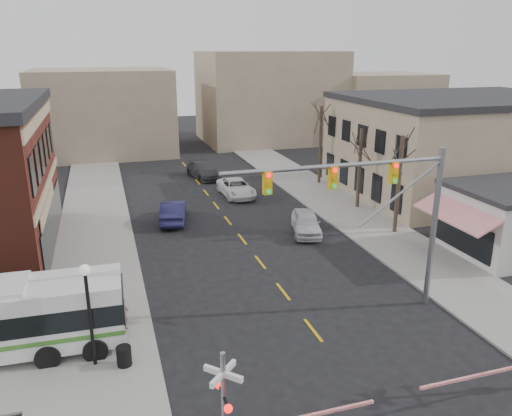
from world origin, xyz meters
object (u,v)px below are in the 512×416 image
Objects in this scene: car_d at (203,171)px; pedestrian_near at (124,314)px; traffic_signal_mast at (383,199)px; car_b at (173,211)px; trash_bin at (124,356)px; rr_crossing_west at (238,408)px; car_a at (306,222)px; street_lamp at (87,294)px; pedestrian_far at (69,301)px; car_c at (236,188)px.

pedestrian_near is (-9.10, -27.03, 0.20)m from car_d.
traffic_signal_mast reaches higher than car_b.
rr_crossing_west is at bearing -62.46° from trash_bin.
car_a is 2.78× the size of pedestrian_near.
pedestrian_near is at bearing 171.84° from traffic_signal_mast.
street_lamp is 5.37× the size of trash_bin.
street_lamp is 2.76× the size of pedestrian_far.
pedestrian_far is at bearing 115.56° from trash_bin.
rr_crossing_west reaches higher than trash_bin.
pedestrian_near is 1.04× the size of pedestrian_far.
street_lamp is 18.53m from car_a.
street_lamp is at bearing -177.51° from traffic_signal_mast.
car_b is 0.92× the size of car_c.
car_b is 0.94× the size of car_d.
traffic_signal_mast is 22.18m from car_c.
car_a is 0.89× the size of car_d.
rr_crossing_west is 29.58m from car_c.
car_b is at bearing 0.82° from pedestrian_near.
rr_crossing_west is 23.42m from car_b.
street_lamp is 18.01m from car_b.
street_lamp is (-13.11, -0.57, -2.52)m from traffic_signal_mast.
car_a is 0.95× the size of car_b.
pedestrian_near reaches higher than pedestrian_far.
car_b is (-7.48, 16.36, -4.97)m from traffic_signal_mast.
traffic_signal_mast is at bearing -88.51° from car_c.
rr_crossing_west is at bearing -56.37° from street_lamp.
traffic_signal_mast is at bearing 4.72° from trash_bin.
pedestrian_far reaches higher than car_d.
traffic_signal_mast is at bearing -80.94° from pedestrian_near.
car_c is 3.20× the size of pedestrian_near.
car_c is at bearing 93.22° from traffic_signal_mast.
trash_bin is 31.13m from car_d.
pedestrian_far is at bearing 165.25° from traffic_signal_mast.
rr_crossing_west is (-8.84, -6.99, -3.81)m from traffic_signal_mast.
trash_bin is 0.18× the size of car_a.
car_c is (6.27, 5.20, -0.07)m from car_b.
car_d is (-2.70, 28.72, -5.02)m from traffic_signal_mast.
rr_crossing_west is at bearing -106.68° from car_c.
car_d is at bearing 118.31° from car_a.
pedestrian_near reaches higher than car_b.
rr_crossing_west is 12.06m from pedestrian_far.
car_c is (-1.21, 21.56, -5.04)m from traffic_signal_mast.
pedestrian_near is (-12.81, -9.47, 0.16)m from car_a.
car_c is (11.89, 22.13, -2.52)m from street_lamp.
rr_crossing_west is at bearing -141.65° from traffic_signal_mast.
car_c is at bearing -10.83° from pedestrian_near.
car_d is 28.52m from pedestrian_near.
trash_bin is at bearing -166.38° from pedestrian_near.
rr_crossing_west is at bearing -143.95° from pedestrian_near.
rr_crossing_west reaches higher than pedestrian_near.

